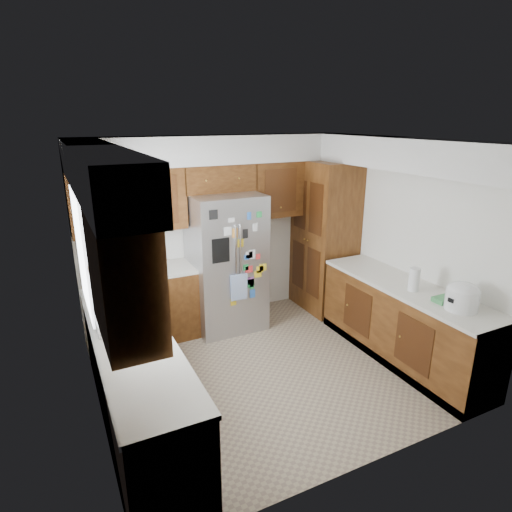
# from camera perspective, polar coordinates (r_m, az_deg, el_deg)

# --- Properties ---
(floor) EXTENTS (3.60, 3.60, 0.00)m
(floor) POSITION_cam_1_polar(r_m,az_deg,el_deg) (5.01, 1.68, -14.75)
(floor) COLOR tan
(floor) RESTS_ON ground
(room_shell) EXTENTS (3.64, 3.24, 2.52)m
(room_shell) POSITION_cam_1_polar(r_m,az_deg,el_deg) (4.58, -1.43, 6.83)
(room_shell) COLOR white
(room_shell) RESTS_ON ground
(left_counter_run) EXTENTS (1.36, 3.20, 0.92)m
(left_counter_run) POSITION_cam_1_polar(r_m,az_deg,el_deg) (4.43, -14.69, -13.66)
(left_counter_run) COLOR #3E200C
(left_counter_run) RESTS_ON ground
(right_counter_run) EXTENTS (0.63, 2.25, 0.92)m
(right_counter_run) POSITION_cam_1_polar(r_m,az_deg,el_deg) (5.28, 18.98, -8.74)
(right_counter_run) COLOR #3E200C
(right_counter_run) RESTS_ON ground
(pantry) EXTENTS (0.60, 0.90, 2.15)m
(pantry) POSITION_cam_1_polar(r_m,az_deg,el_deg) (6.20, 9.11, 2.50)
(pantry) COLOR #3E200C
(pantry) RESTS_ON ground
(fridge) EXTENTS (0.90, 0.79, 1.80)m
(fridge) POSITION_cam_1_polar(r_m,az_deg,el_deg) (5.61, -3.98, -0.87)
(fridge) COLOR #96969B
(fridge) RESTS_ON ground
(bridge_cabinet) EXTENTS (0.96, 0.34, 0.35)m
(bridge_cabinet) POSITION_cam_1_polar(r_m,az_deg,el_deg) (5.56, -5.12, 10.35)
(bridge_cabinet) COLOR #3E200C
(bridge_cabinet) RESTS_ON fridge
(fridge_top_items) EXTENTS (0.70, 0.29, 0.27)m
(fridge_top_items) POSITION_cam_1_polar(r_m,az_deg,el_deg) (5.44, -5.86, 13.31)
(fridge_top_items) COLOR #2B38B0
(fridge_top_items) RESTS_ON bridge_cabinet
(sink_assembly) EXTENTS (0.52, 0.70, 0.37)m
(sink_assembly) POSITION_cam_1_polar(r_m,az_deg,el_deg) (4.21, -17.34, -7.01)
(sink_assembly) COLOR white
(sink_assembly) RESTS_ON left_counter_run
(left_counter_clutter) EXTENTS (0.36, 0.84, 0.38)m
(left_counter_clutter) POSITION_cam_1_polar(r_m,az_deg,el_deg) (4.86, -18.12, -2.90)
(left_counter_clutter) COLOR black
(left_counter_clutter) RESTS_ON left_counter_run
(rice_cooker) EXTENTS (0.32, 0.31, 0.28)m
(rice_cooker) POSITION_cam_1_polar(r_m,az_deg,el_deg) (4.62, 25.82, -4.79)
(rice_cooker) COLOR white
(rice_cooker) RESTS_ON right_counter_run
(paper_towel) EXTENTS (0.11, 0.11, 0.26)m
(paper_towel) POSITION_cam_1_polar(r_m,az_deg,el_deg) (4.91, 20.33, -2.95)
(paper_towel) COLOR white
(paper_towel) RESTS_ON right_counter_run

